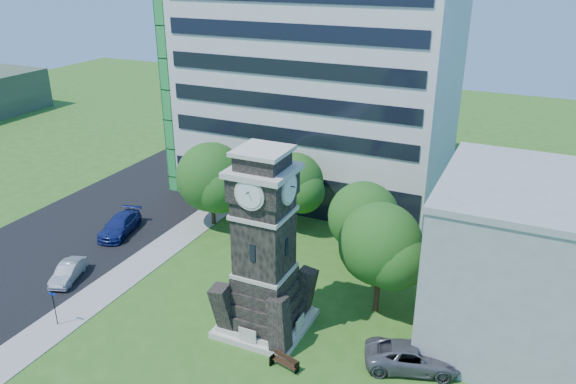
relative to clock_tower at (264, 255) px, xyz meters
The scene contains 15 objects.
ground 6.39m from the clock_tower, 146.32° to the right, with size 160.00×160.00×0.00m, color #2B5D1A.
sidewalk 13.88m from the clock_tower, 166.50° to the left, with size 3.00×70.00×0.06m, color gray.
street 21.86m from the clock_tower, behind, with size 14.00×80.00×0.02m, color black.
clock_tower is the anchor object (origin of this frame).
office_tall 26.21m from the clock_tower, 104.57° to the left, with size 26.20×15.11×28.60m.
office_low 18.00m from the clock_tower, 19.48° to the left, with size 15.20×12.20×10.40m.
car_street_mid 16.67m from the clock_tower, behind, with size 1.37×3.92×1.29m, color gray.
car_street_north 19.29m from the clock_tower, 159.58° to the left, with size 2.17×5.34×1.55m, color navy.
car_east_lot 10.67m from the clock_tower, ahead, with size 2.59×5.62×1.56m, color #57565C.
park_bench 6.45m from the clock_tower, 47.93° to the right, with size 1.73×0.46×0.89m.
street_sign 14.18m from the clock_tower, 155.39° to the right, with size 0.61×0.06×2.54m.
tree_nw 16.02m from the clock_tower, 133.75° to the left, with size 6.75×6.13×7.62m.
tree_nc 14.27m from the clock_tower, 106.54° to the left, with size 5.57×5.06×7.07m.
tree_ne 11.14m from the clock_tower, 73.25° to the left, with size 6.04×5.49×6.71m.
tree_east 7.73m from the clock_tower, 37.47° to the left, with size 6.04×5.49×7.90m.
Camera 1 is at (17.17, -25.11, 22.41)m, focal length 35.00 mm.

